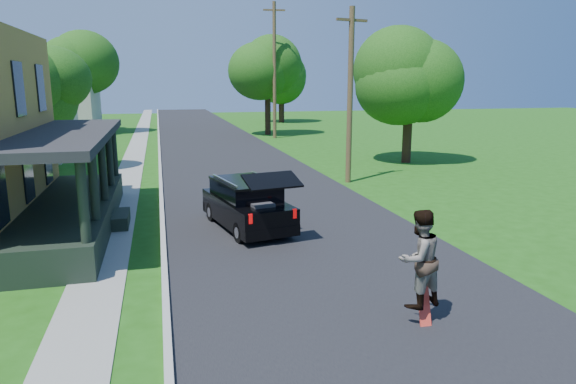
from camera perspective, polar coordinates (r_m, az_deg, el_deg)
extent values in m
plane|color=#1D4F0F|center=(12.58, 5.57, -9.40)|extent=(140.00, 140.00, 0.00)
cube|color=black|center=(31.59, -6.69, 3.65)|extent=(8.00, 120.00, 0.02)
cube|color=#A6A6A1|center=(31.34, -14.06, 3.30)|extent=(0.15, 120.00, 0.12)
cube|color=gray|center=(31.38, -16.89, 3.15)|extent=(1.30, 120.00, 0.03)
cube|color=black|center=(17.72, -22.77, -2.40)|extent=(2.40, 10.00, 0.90)
cube|color=black|center=(17.30, -23.46, 5.81)|extent=(2.60, 10.30, 0.25)
cube|color=beige|center=(51.92, -24.93, 8.67)|extent=(8.00, 8.00, 5.00)
pyramid|color=black|center=(51.94, -25.41, 13.84)|extent=(12.78, 12.78, 2.20)
cube|color=black|center=(16.43, -4.56, -2.01)|extent=(2.50, 4.34, 0.79)
cube|color=black|center=(16.41, -4.77, 0.23)|extent=(2.05, 2.79, 0.51)
cube|color=black|center=(16.36, -4.79, 1.18)|extent=(2.10, 2.88, 0.07)
cube|color=black|center=(14.35, -1.76, 1.26)|extent=(1.72, 1.15, 0.35)
cube|color=#313035|center=(15.26, -2.91, -2.01)|extent=(0.75, 0.68, 0.42)
cube|color=#BBBBC0|center=(16.12, -7.07, 1.27)|extent=(0.51, 2.21, 0.06)
cube|color=#BBBBC0|center=(16.60, -2.58, 1.66)|extent=(0.51, 2.21, 0.06)
cube|color=#990505|center=(14.30, -4.20, -3.00)|extent=(0.12, 0.08, 0.28)
cube|color=#990505|center=(14.83, 0.73, -2.41)|extent=(0.12, 0.08, 0.28)
cylinder|color=black|center=(17.50, -8.42, -2.20)|extent=(0.34, 0.66, 0.63)
cylinder|color=black|center=(17.98, -3.88, -1.71)|extent=(0.34, 0.66, 0.63)
cylinder|color=black|center=(15.04, -5.33, -4.50)|extent=(0.34, 0.66, 0.63)
cylinder|color=black|center=(15.59, -0.18, -3.84)|extent=(0.34, 0.66, 0.63)
imported|color=black|center=(10.13, 14.37, -7.19)|extent=(1.09, 0.95, 1.92)
cube|color=red|center=(10.54, 14.91, -12.18)|extent=(0.34, 0.48, 0.76)
cylinder|color=black|center=(29.09, -25.53, 4.45)|extent=(0.65, 0.65, 2.64)
sphere|color=#32731E|center=(28.91, -26.03, 9.92)|extent=(5.66, 5.66, 4.38)
sphere|color=#32731E|center=(28.71, -25.40, 11.92)|extent=(4.91, 4.91, 3.80)
sphere|color=#32731E|center=(29.19, -27.12, 10.78)|extent=(5.03, 5.03, 3.89)
cylinder|color=black|center=(50.11, -21.89, 8.11)|extent=(0.76, 0.76, 3.73)
sphere|color=#32731E|center=(50.04, -22.23, 12.32)|extent=(7.11, 7.11, 5.48)
sphere|color=#32731E|center=(49.60, -22.09, 13.75)|extent=(6.16, 6.16, 4.75)
sphere|color=#32731E|center=(50.68, -22.58, 12.97)|extent=(6.32, 6.32, 4.87)
cylinder|color=black|center=(30.73, 13.09, 6.07)|extent=(0.55, 0.55, 3.07)
sphere|color=#32731E|center=(30.58, 13.37, 11.81)|extent=(4.81, 4.81, 4.64)
sphere|color=#32731E|center=(30.54, 14.37, 13.70)|extent=(4.17, 4.17, 4.02)
sphere|color=#32731E|center=(30.69, 12.28, 12.82)|extent=(4.28, 4.28, 4.12)
cylinder|color=black|center=(46.29, -2.26, 8.60)|extent=(0.52, 0.52, 3.57)
sphere|color=#32731E|center=(46.22, -2.29, 13.05)|extent=(5.47, 5.47, 5.43)
sphere|color=#32731E|center=(46.06, -1.78, 14.56)|extent=(4.74, 4.74, 4.71)
sphere|color=#32731E|center=(46.50, -2.96, 13.79)|extent=(4.86, 4.86, 4.83)
cylinder|color=black|center=(60.44, -0.74, 9.47)|extent=(0.81, 0.81, 3.66)
sphere|color=#32731E|center=(60.38, -0.75, 12.99)|extent=(7.15, 7.15, 5.66)
sphere|color=#32731E|center=(60.36, -0.19, 14.19)|extent=(6.19, 6.19, 4.91)
sphere|color=#32731E|center=(60.49, -1.46, 13.59)|extent=(6.35, 6.35, 5.03)
cylinder|color=#493A21|center=(23.85, 6.91, 10.42)|extent=(0.30, 0.30, 7.87)
cube|color=#493A21|center=(23.99, 7.12, 18.44)|extent=(1.56, 0.43, 0.12)
cylinder|color=#493A21|center=(43.21, -1.51, 13.24)|extent=(0.32, 0.32, 10.93)
cube|color=#493A21|center=(43.57, -1.55, 19.56)|extent=(1.78, 0.32, 0.13)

